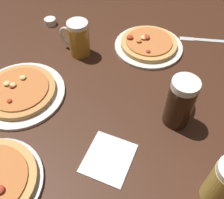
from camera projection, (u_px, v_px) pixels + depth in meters
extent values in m
cube|color=#3D2114|center=(112.00, 106.00, 0.92)|extent=(2.40, 2.40, 0.03)
ellipsoid|color=#B73823|center=(0.00, 190.00, 0.66)|extent=(0.03, 0.03, 0.01)
cylinder|color=silver|center=(148.00, 46.00, 1.10)|extent=(0.29, 0.29, 0.01)
cylinder|color=tan|center=(149.00, 43.00, 1.09)|extent=(0.24, 0.24, 0.02)
cylinder|color=#C67038|center=(149.00, 41.00, 1.08)|extent=(0.19, 0.19, 0.01)
ellipsoid|color=#DBC67A|center=(144.00, 37.00, 1.08)|extent=(0.03, 0.03, 0.01)
ellipsoid|color=#C67038|center=(139.00, 41.00, 1.07)|extent=(0.02, 0.02, 0.01)
ellipsoid|color=#B73823|center=(148.00, 51.00, 1.02)|extent=(0.02, 0.02, 0.01)
ellipsoid|color=#B73823|center=(130.00, 37.00, 1.08)|extent=(0.03, 0.03, 0.01)
ellipsoid|color=#B73823|center=(146.00, 37.00, 1.08)|extent=(0.03, 0.03, 0.01)
cylinder|color=silver|center=(21.00, 94.00, 0.93)|extent=(0.32, 0.32, 0.01)
cylinder|color=tan|center=(20.00, 91.00, 0.91)|extent=(0.25, 0.25, 0.02)
cylinder|color=#C67038|center=(19.00, 88.00, 0.91)|extent=(0.21, 0.21, 0.01)
ellipsoid|color=#B73823|center=(9.00, 101.00, 0.86)|extent=(0.02, 0.02, 0.01)
ellipsoid|color=#DBC67A|center=(13.00, 85.00, 0.90)|extent=(0.02, 0.02, 0.01)
ellipsoid|color=#B73823|center=(12.00, 86.00, 0.90)|extent=(0.02, 0.02, 0.01)
ellipsoid|color=#DBC67A|center=(7.00, 83.00, 0.91)|extent=(0.02, 0.02, 0.01)
ellipsoid|color=#DBC67A|center=(23.00, 77.00, 0.93)|extent=(0.02, 0.02, 0.01)
cylinder|color=gold|center=(223.00, 185.00, 0.64)|extent=(0.08, 0.08, 0.14)
cylinder|color=black|center=(179.00, 105.00, 0.80)|extent=(0.08, 0.08, 0.16)
cylinder|color=white|center=(186.00, 85.00, 0.73)|extent=(0.08, 0.08, 0.02)
torus|color=silver|center=(184.00, 93.00, 0.83)|extent=(0.05, 0.10, 0.10)
cylinder|color=#B27A23|center=(79.00, 40.00, 1.03)|extent=(0.08, 0.08, 0.13)
cylinder|color=white|center=(77.00, 24.00, 0.98)|extent=(0.08, 0.08, 0.02)
torus|color=silver|center=(68.00, 36.00, 1.05)|extent=(0.08, 0.05, 0.08)
cylinder|color=white|center=(50.00, 22.00, 1.20)|extent=(0.05, 0.05, 0.03)
cube|color=white|center=(109.00, 158.00, 0.76)|extent=(0.18, 0.19, 0.01)
cube|color=silver|center=(211.00, 40.00, 1.13)|extent=(0.18, 0.03, 0.01)
cube|color=silver|center=(187.00, 38.00, 1.14)|extent=(0.06, 0.03, 0.00)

